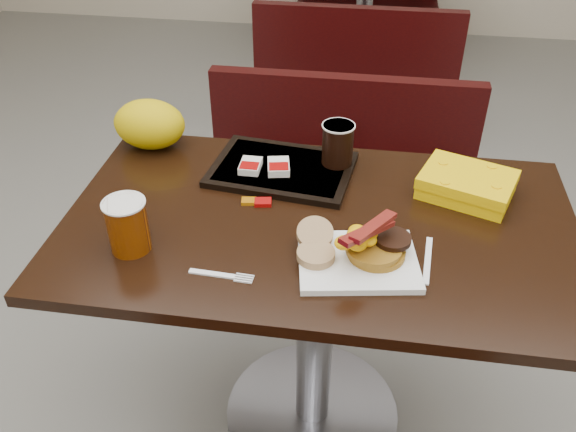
# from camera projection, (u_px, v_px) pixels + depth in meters

# --- Properties ---
(floor) EXTENTS (6.00, 7.00, 0.01)m
(floor) POSITION_uv_depth(u_px,v_px,m) (312.00, 415.00, 1.87)
(floor) COLOR gray
(floor) RESTS_ON ground
(table_near) EXTENTS (1.20, 0.70, 0.75)m
(table_near) POSITION_uv_depth(u_px,v_px,m) (315.00, 331.00, 1.64)
(table_near) COLOR black
(table_near) RESTS_ON floor
(bench_near_n) EXTENTS (1.00, 0.46, 0.72)m
(bench_near_n) POSITION_uv_depth(u_px,v_px,m) (337.00, 192.00, 2.21)
(bench_near_n) COLOR black
(bench_near_n) RESTS_ON floor
(table_far) EXTENTS (1.20, 0.70, 0.75)m
(table_far) POSITION_uv_depth(u_px,v_px,m) (363.00, 19.00, 3.71)
(table_far) COLOR black
(table_far) RESTS_ON floor
(bench_far_s) EXTENTS (1.00, 0.46, 0.72)m
(bench_far_s) POSITION_uv_depth(u_px,v_px,m) (356.00, 65.00, 3.17)
(bench_far_s) COLOR black
(bench_far_s) RESTS_ON floor
(platter) EXTENTS (0.28, 0.23, 0.01)m
(platter) POSITION_uv_depth(u_px,v_px,m) (358.00, 261.00, 1.29)
(platter) COLOR white
(platter) RESTS_ON table_near
(pancake_stack) EXTENTS (0.14, 0.14, 0.03)m
(pancake_stack) POSITION_uv_depth(u_px,v_px,m) (376.00, 250.00, 1.29)
(pancake_stack) COLOR #895A16
(pancake_stack) RESTS_ON platter
(sausage_patty) EXTENTS (0.10, 0.10, 0.01)m
(sausage_patty) POSITION_uv_depth(u_px,v_px,m) (393.00, 239.00, 1.29)
(sausage_patty) COLOR black
(sausage_patty) RESTS_ON pancake_stack
(scrambled_eggs) EXTENTS (0.10, 0.10, 0.05)m
(scrambled_eggs) POSITION_uv_depth(u_px,v_px,m) (358.00, 238.00, 1.26)
(scrambled_eggs) COLOR #F8E304
(scrambled_eggs) RESTS_ON pancake_stack
(bacon_strips) EXTENTS (0.14, 0.16, 0.01)m
(bacon_strips) POSITION_uv_depth(u_px,v_px,m) (367.00, 231.00, 1.23)
(bacon_strips) COLOR #45040B
(bacon_strips) RESTS_ON scrambled_eggs
(muffin_bottom) EXTENTS (0.10, 0.10, 0.02)m
(muffin_bottom) POSITION_uv_depth(u_px,v_px,m) (316.00, 255.00, 1.28)
(muffin_bottom) COLOR #A88058
(muffin_bottom) RESTS_ON platter
(muffin_top) EXTENTS (0.10, 0.10, 0.05)m
(muffin_top) POSITION_uv_depth(u_px,v_px,m) (315.00, 233.00, 1.32)
(muffin_top) COLOR #A88058
(muffin_top) RESTS_ON platter
(coffee_cup_near) EXTENTS (0.09, 0.09, 0.12)m
(coffee_cup_near) POSITION_uv_depth(u_px,v_px,m) (128.00, 226.00, 1.30)
(coffee_cup_near) COLOR #923F05
(coffee_cup_near) RESTS_ON table_near
(fork) EXTENTS (0.14, 0.03, 0.00)m
(fork) POSITION_uv_depth(u_px,v_px,m) (212.00, 274.00, 1.27)
(fork) COLOR white
(fork) RESTS_ON table_near
(knife) EXTENTS (0.03, 0.16, 0.00)m
(knife) POSITION_uv_depth(u_px,v_px,m) (428.00, 260.00, 1.30)
(knife) COLOR white
(knife) RESTS_ON table_near
(condiment_syrup) EXTENTS (0.04, 0.03, 0.01)m
(condiment_syrup) POSITION_uv_depth(u_px,v_px,m) (249.00, 201.00, 1.48)
(condiment_syrup) COLOR #9F5A06
(condiment_syrup) RESTS_ON table_near
(condiment_ketchup) EXTENTS (0.05, 0.04, 0.01)m
(condiment_ketchup) POSITION_uv_depth(u_px,v_px,m) (263.00, 202.00, 1.47)
(condiment_ketchup) COLOR #8C0504
(condiment_ketchup) RESTS_ON table_near
(tray) EXTENTS (0.39, 0.30, 0.02)m
(tray) POSITION_uv_depth(u_px,v_px,m) (282.00, 169.00, 1.59)
(tray) COLOR black
(tray) RESTS_ON table_near
(hashbrown_sleeve_left) EXTENTS (0.05, 0.07, 0.02)m
(hashbrown_sleeve_left) POSITION_uv_depth(u_px,v_px,m) (250.00, 166.00, 1.57)
(hashbrown_sleeve_left) COLOR silver
(hashbrown_sleeve_left) RESTS_ON tray
(hashbrown_sleeve_right) EXTENTS (0.07, 0.08, 0.02)m
(hashbrown_sleeve_right) POSITION_uv_depth(u_px,v_px,m) (279.00, 167.00, 1.56)
(hashbrown_sleeve_right) COLOR silver
(hashbrown_sleeve_right) RESTS_ON tray
(coffee_cup_far) EXTENTS (0.10, 0.10, 0.11)m
(coffee_cup_far) POSITION_uv_depth(u_px,v_px,m) (338.00, 144.00, 1.57)
(coffee_cup_far) COLOR black
(coffee_cup_far) RESTS_ON tray
(clamshell) EXTENTS (0.26, 0.23, 0.06)m
(clamshell) POSITION_uv_depth(u_px,v_px,m) (467.00, 185.00, 1.49)
(clamshell) COLOR #EEB903
(clamshell) RESTS_ON table_near
(paper_bag) EXTENTS (0.22, 0.18, 0.14)m
(paper_bag) POSITION_uv_depth(u_px,v_px,m) (150.00, 124.00, 1.66)
(paper_bag) COLOR #DDD007
(paper_bag) RESTS_ON table_near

